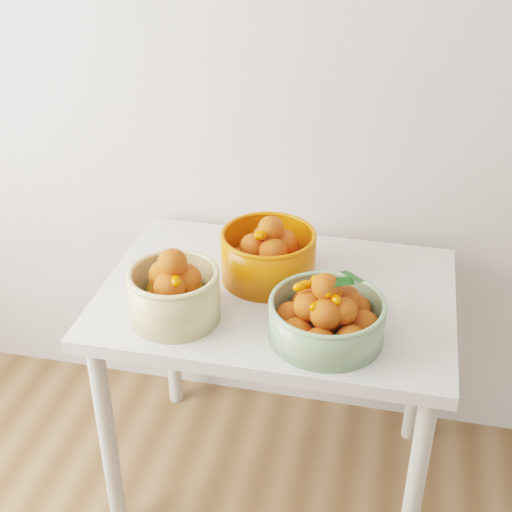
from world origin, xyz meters
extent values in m
cube|color=beige|center=(0.00, 2.00, 1.35)|extent=(4.00, 0.04, 2.70)
cube|color=silver|center=(-0.31, 1.60, 0.73)|extent=(1.00, 0.70, 0.04)
cylinder|color=silver|center=(-0.75, 1.31, 0.35)|extent=(0.05, 0.05, 0.71)
cylinder|color=silver|center=(0.13, 1.31, 0.35)|extent=(0.05, 0.05, 0.71)
cylinder|color=silver|center=(-0.75, 1.89, 0.35)|extent=(0.05, 0.05, 0.71)
cylinder|color=silver|center=(0.13, 1.89, 0.35)|extent=(0.05, 0.05, 0.71)
cylinder|color=#CCB77B|center=(-0.55, 1.42, 0.82)|extent=(0.28, 0.28, 0.14)
torus|color=#CCB77B|center=(-0.55, 1.42, 0.89)|extent=(0.28, 0.28, 0.02)
sphere|color=#D1660C|center=(-0.49, 1.42, 0.81)|extent=(0.08, 0.08, 0.08)
sphere|color=#D1660C|center=(-0.53, 1.48, 0.81)|extent=(0.08, 0.08, 0.08)
sphere|color=#D1660C|center=(-0.60, 1.46, 0.81)|extent=(0.09, 0.09, 0.09)
sphere|color=#F44F13|center=(-0.60, 1.38, 0.81)|extent=(0.08, 0.08, 0.08)
sphere|color=#F44F13|center=(-0.53, 1.36, 0.81)|extent=(0.08, 0.08, 0.08)
sphere|color=#F44F13|center=(-0.55, 1.42, 0.81)|extent=(0.08, 0.08, 0.08)
sphere|color=#F44F13|center=(-0.52, 1.43, 0.87)|extent=(0.08, 0.08, 0.08)
sphere|color=#F44F13|center=(-0.58, 1.43, 0.87)|extent=(0.09, 0.09, 0.09)
sphere|color=#F44F13|center=(-0.55, 1.38, 0.87)|extent=(0.08, 0.08, 0.08)
sphere|color=#F44F13|center=(-0.55, 1.42, 0.92)|extent=(0.08, 0.08, 0.08)
ellipsoid|color=#F64C00|center=(-0.53, 1.37, 0.90)|extent=(0.04, 0.05, 0.03)
ellipsoid|color=#F64C00|center=(-0.55, 1.42, 0.90)|extent=(0.04, 0.05, 0.04)
ellipsoid|color=#F64C00|center=(-0.56, 1.41, 0.89)|extent=(0.05, 0.04, 0.05)
ellipsoid|color=#F64C00|center=(-0.56, 1.38, 0.90)|extent=(0.04, 0.04, 0.04)
cylinder|color=gray|center=(-0.15, 1.42, 0.80)|extent=(0.39, 0.39, 0.10)
torus|color=gray|center=(-0.15, 1.42, 0.85)|extent=(0.39, 0.39, 0.01)
sphere|color=#F44F13|center=(-0.05, 1.42, 0.80)|extent=(0.08, 0.08, 0.08)
sphere|color=#F44F13|center=(-0.08, 1.49, 0.80)|extent=(0.08, 0.08, 0.08)
sphere|color=#F44F13|center=(-0.14, 1.51, 0.80)|extent=(0.08, 0.08, 0.08)
sphere|color=#F44F13|center=(-0.21, 1.49, 0.80)|extent=(0.07, 0.07, 0.07)
sphere|color=#F44F13|center=(-0.24, 1.42, 0.80)|extent=(0.08, 0.08, 0.08)
sphere|color=#F44F13|center=(-0.21, 1.35, 0.80)|extent=(0.08, 0.08, 0.08)
sphere|color=#F44F13|center=(-0.15, 1.32, 0.80)|extent=(0.08, 0.08, 0.08)
sphere|color=#F44F13|center=(-0.08, 1.35, 0.80)|extent=(0.08, 0.08, 0.08)
sphere|color=#F44F13|center=(-0.15, 1.42, 0.80)|extent=(0.07, 0.07, 0.07)
sphere|color=#F44F13|center=(-0.10, 1.45, 0.86)|extent=(0.07, 0.07, 0.07)
sphere|color=#F44F13|center=(-0.15, 1.47, 0.86)|extent=(0.07, 0.07, 0.07)
sphere|color=#F44F13|center=(-0.19, 1.45, 0.86)|extent=(0.07, 0.07, 0.07)
sphere|color=#F44F13|center=(-0.19, 1.39, 0.86)|extent=(0.08, 0.08, 0.08)
sphere|color=#F44F13|center=(-0.14, 1.37, 0.86)|extent=(0.08, 0.08, 0.08)
sphere|color=#F44F13|center=(-0.10, 1.39, 0.86)|extent=(0.07, 0.07, 0.07)
sphere|color=#F44F13|center=(-0.15, 1.41, 0.91)|extent=(0.07, 0.07, 0.07)
ellipsoid|color=#F64C00|center=(-0.18, 1.44, 0.91)|extent=(0.04, 0.04, 0.03)
ellipsoid|color=#F64C00|center=(-0.22, 1.40, 0.91)|extent=(0.05, 0.04, 0.04)
ellipsoid|color=#F64C00|center=(-0.12, 1.38, 0.89)|extent=(0.04, 0.05, 0.03)
ellipsoid|color=#F64C00|center=(-0.14, 1.42, 0.91)|extent=(0.05, 0.04, 0.04)
ellipsoid|color=#F64C00|center=(-0.16, 1.43, 0.91)|extent=(0.05, 0.04, 0.03)
ellipsoid|color=#F64C00|center=(-0.13, 1.46, 0.89)|extent=(0.03, 0.04, 0.03)
ellipsoid|color=#F64C00|center=(-0.20, 1.41, 0.91)|extent=(0.04, 0.03, 0.03)
ellipsoid|color=#F64C00|center=(-0.17, 1.36, 0.88)|extent=(0.04, 0.05, 0.04)
ellipsoid|color=#F64C00|center=(-0.14, 1.39, 0.91)|extent=(0.03, 0.04, 0.04)
ellipsoid|color=#F64C00|center=(-0.12, 1.43, 0.88)|extent=(0.05, 0.04, 0.04)
ellipsoid|color=#F64C00|center=(-0.16, 1.44, 0.89)|extent=(0.04, 0.04, 0.04)
cylinder|color=#E15006|center=(-0.35, 1.67, 0.82)|extent=(0.30, 0.30, 0.14)
torus|color=#E15006|center=(-0.35, 1.67, 0.89)|extent=(0.31, 0.31, 0.01)
sphere|color=#F44F13|center=(-0.27, 1.67, 0.80)|extent=(0.08, 0.08, 0.08)
sphere|color=#F44F13|center=(-0.31, 1.74, 0.80)|extent=(0.08, 0.08, 0.08)
sphere|color=#F44F13|center=(-0.39, 1.74, 0.80)|extent=(0.08, 0.08, 0.08)
sphere|color=#F44F13|center=(-0.43, 1.67, 0.80)|extent=(0.07, 0.07, 0.07)
sphere|color=#F44F13|center=(-0.39, 1.60, 0.80)|extent=(0.07, 0.07, 0.07)
sphere|color=#F44F13|center=(-0.31, 1.59, 0.80)|extent=(0.08, 0.08, 0.08)
sphere|color=#F44F13|center=(-0.35, 1.67, 0.80)|extent=(0.08, 0.08, 0.08)
sphere|color=#F44F13|center=(-0.31, 1.69, 0.86)|extent=(0.08, 0.08, 0.08)
sphere|color=#F44F13|center=(-0.37, 1.71, 0.86)|extent=(0.07, 0.07, 0.07)
sphere|color=#F44F13|center=(-0.39, 1.65, 0.86)|extent=(0.08, 0.08, 0.08)
sphere|color=#F44F13|center=(-0.33, 1.63, 0.86)|extent=(0.08, 0.08, 0.08)
sphere|color=#F44F13|center=(-0.34, 1.67, 0.91)|extent=(0.07, 0.07, 0.07)
ellipsoid|color=#F64C00|center=(-0.34, 1.71, 0.90)|extent=(0.04, 0.05, 0.04)
ellipsoid|color=#F64C00|center=(-0.35, 1.67, 0.90)|extent=(0.04, 0.05, 0.04)
ellipsoid|color=#F64C00|center=(-0.36, 1.69, 0.89)|extent=(0.04, 0.05, 0.04)
ellipsoid|color=#F64C00|center=(-0.37, 1.63, 0.91)|extent=(0.04, 0.05, 0.03)
ellipsoid|color=#F64C00|center=(-0.35, 1.66, 0.92)|extent=(0.03, 0.04, 0.03)
ellipsoid|color=#F64C00|center=(-0.36, 1.63, 0.91)|extent=(0.04, 0.05, 0.04)
ellipsoid|color=#F64C00|center=(-0.37, 1.70, 0.90)|extent=(0.04, 0.05, 0.04)
ellipsoid|color=#F64C00|center=(-0.34, 1.66, 0.89)|extent=(0.05, 0.05, 0.03)
ellipsoid|color=#F64C00|center=(-0.37, 1.72, 0.89)|extent=(0.04, 0.05, 0.04)
ellipsoid|color=#F64C00|center=(-0.35, 1.67, 0.92)|extent=(0.04, 0.04, 0.04)
ellipsoid|color=#F64C00|center=(-0.33, 1.64, 0.88)|extent=(0.04, 0.05, 0.03)
camera|label=1|loc=(0.00, -0.07, 1.88)|focal=50.00mm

